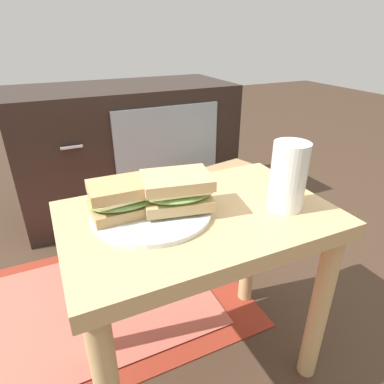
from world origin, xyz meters
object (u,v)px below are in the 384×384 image
(paper_bag, at_px, (224,202))
(beer_glass, at_px, (288,178))
(plate, at_px, (152,212))
(sandwich_front, at_px, (124,198))
(tv_cabinet, at_px, (128,149))
(sandwich_back, at_px, (177,190))

(paper_bag, bearing_deg, beer_glass, -109.11)
(plate, xyz_separation_m, paper_bag, (0.46, 0.48, -0.31))
(sandwich_front, bearing_deg, plate, -14.27)
(beer_glass, bearing_deg, tv_cabinet, 94.72)
(plate, bearing_deg, paper_bag, 45.84)
(sandwich_front, bearing_deg, paper_bag, 42.04)
(sandwich_back, bearing_deg, plate, 165.73)
(tv_cabinet, distance_m, sandwich_back, 0.96)
(plate, distance_m, sandwich_back, 0.07)
(plate, xyz_separation_m, sandwich_front, (-0.05, 0.01, 0.04))
(tv_cabinet, height_order, sandwich_back, tv_cabinet)
(plate, relative_size, sandwich_back, 1.50)
(sandwich_front, xyz_separation_m, beer_glass, (0.32, -0.10, 0.03))
(plate, bearing_deg, sandwich_front, 165.73)
(beer_glass, bearing_deg, paper_bag, 70.89)
(plate, height_order, sandwich_front, sandwich_front)
(plate, xyz_separation_m, sandwich_back, (0.05, -0.01, 0.04))
(sandwich_back, distance_m, paper_bag, 0.73)
(sandwich_front, bearing_deg, sandwich_back, -14.27)
(beer_glass, distance_m, paper_bag, 0.71)
(tv_cabinet, height_order, plate, tv_cabinet)
(plate, height_order, sandwich_back, sandwich_back)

